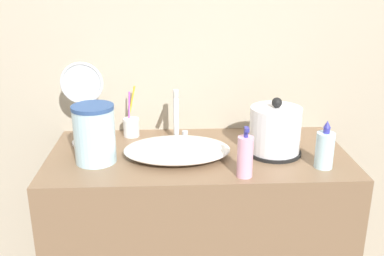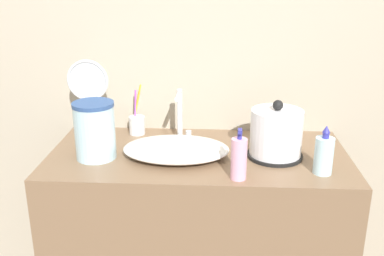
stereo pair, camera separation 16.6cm
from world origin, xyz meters
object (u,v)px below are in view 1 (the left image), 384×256
lotion_bottle (245,156)px  water_pitcher (94,134)px  toothbrush_cup (131,126)px  vanity_mirror (83,99)px  faucet (177,114)px  electric_kettle (275,132)px  shampoo_bottle (325,149)px

lotion_bottle → water_pitcher: 0.54m
toothbrush_cup → vanity_mirror: bearing=-155.7°
water_pitcher → faucet: bearing=31.5°
electric_kettle → water_pitcher: 0.66m
vanity_mirror → water_pitcher: size_ratio=1.56×
vanity_mirror → lotion_bottle: bearing=-29.5°
lotion_bottle → vanity_mirror: 0.68m
electric_kettle → vanity_mirror: bearing=169.3°
shampoo_bottle → vanity_mirror: vanity_mirror is taller
lotion_bottle → water_pitcher: bearing=163.9°
toothbrush_cup → water_pitcher: same height
faucet → toothbrush_cup: bearing=158.5°
toothbrush_cup → vanity_mirror: 0.24m
faucet → toothbrush_cup: size_ratio=1.01×
electric_kettle → water_pitcher: size_ratio=1.03×
lotion_bottle → shampoo_bottle: 0.29m
toothbrush_cup → lotion_bottle: bearing=-44.9°
water_pitcher → shampoo_bottle: bearing=-6.4°
electric_kettle → water_pitcher: (-0.66, -0.04, 0.02)m
shampoo_bottle → vanity_mirror: bearing=162.7°
toothbrush_cup → shampoo_bottle: (0.69, -0.35, 0.03)m
faucet → toothbrush_cup: faucet is taller
faucet → toothbrush_cup: 0.22m
electric_kettle → toothbrush_cup: bearing=158.7°
faucet → vanity_mirror: size_ratio=0.65×
electric_kettle → vanity_mirror: 0.74m
toothbrush_cup → vanity_mirror: (-0.17, -0.08, 0.14)m
faucet → electric_kettle: 0.39m
faucet → lotion_bottle: (0.22, -0.33, -0.04)m
electric_kettle → toothbrush_cup: (-0.55, 0.21, -0.04)m
shampoo_bottle → vanity_mirror: 0.92m
faucet → vanity_mirror: 0.37m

